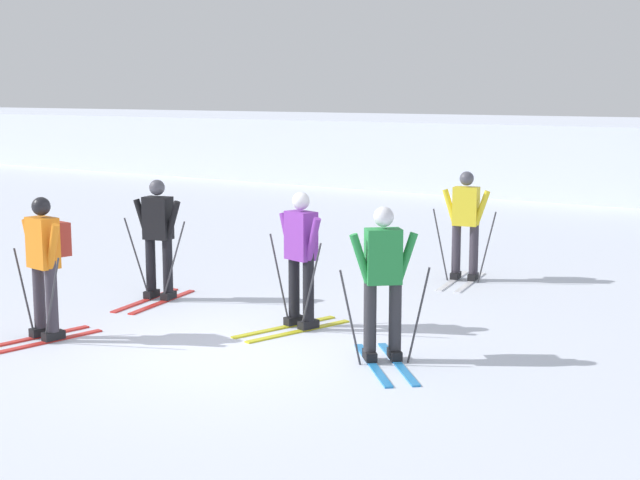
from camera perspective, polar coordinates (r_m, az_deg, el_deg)
ground_plane at (r=10.74m, az=-4.83°, el=-6.77°), size 120.00×120.00×0.00m
skier_yellow at (r=14.63m, az=8.92°, el=1.23°), size 0.99×1.64×1.71m
skier_orange at (r=11.46m, az=-16.46°, el=-1.20°), size 1.00×1.64×1.71m
skier_green at (r=10.13m, az=3.85°, el=-2.17°), size 1.37×1.42×1.71m
skier_black at (r=13.29m, az=-9.88°, el=0.24°), size 0.99×1.64×1.71m
skier_purple at (r=11.51m, az=-1.20°, el=-0.98°), size 0.98×1.64×1.71m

